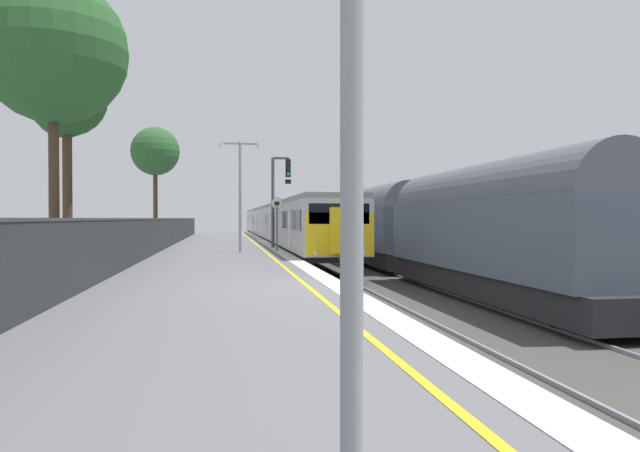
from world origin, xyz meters
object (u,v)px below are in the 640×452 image
at_px(signal_gantry, 278,191).
at_px(background_tree_centre, 155,153).
at_px(speed_limit_sign, 277,217).
at_px(platform_lamp_mid, 240,187).
at_px(background_tree_right, 55,56).
at_px(freight_train_adjacent_track, 348,222).
at_px(background_tree_left, 66,102).
at_px(commuter_train_at_platform, 275,222).

xyz_separation_m(signal_gantry, background_tree_centre, (-8.12, 13.32, 3.43)).
bearing_deg(speed_limit_sign, background_tree_centre, 114.51).
relative_size(speed_limit_sign, platform_lamp_mid, 0.50).
bearing_deg(background_tree_right, signal_gantry, 62.96).
bearing_deg(freight_train_adjacent_track, background_tree_centre, 155.62).
distance_m(platform_lamp_mid, background_tree_left, 8.78).
relative_size(freight_train_adjacent_track, platform_lamp_mid, 10.97).
distance_m(signal_gantry, speed_limit_sign, 3.96).
relative_size(commuter_train_at_platform, signal_gantry, 11.84).
height_order(commuter_train_at_platform, speed_limit_sign, commuter_train_at_platform).
height_order(speed_limit_sign, background_tree_left, background_tree_left).
relative_size(commuter_train_at_platform, background_tree_left, 7.74).
distance_m(speed_limit_sign, background_tree_right, 14.22).
height_order(signal_gantry, background_tree_centre, background_tree_centre).
bearing_deg(signal_gantry, commuter_train_at_platform, 85.63).
bearing_deg(background_tree_centre, background_tree_right, -89.07).
height_order(speed_limit_sign, background_tree_right, background_tree_right).
xyz_separation_m(signal_gantry, background_tree_left, (-8.86, -9.11, 2.91)).
xyz_separation_m(background_tree_centre, background_tree_right, (0.46, -28.32, -0.33)).
height_order(signal_gantry, background_tree_right, background_tree_right).
height_order(signal_gantry, background_tree_left, background_tree_left).
bearing_deg(platform_lamp_mid, background_tree_left, -143.63).
xyz_separation_m(speed_limit_sign, background_tree_right, (-7.29, -11.34, 4.55)).
xyz_separation_m(commuter_train_at_platform, signal_gantry, (-1.48, -19.32, 1.88)).
bearing_deg(signal_gantry, background_tree_centre, 121.37).
bearing_deg(commuter_train_at_platform, freight_train_adjacent_track, -71.78).
height_order(freight_train_adjacent_track, background_tree_left, background_tree_left).
relative_size(signal_gantry, background_tree_right, 0.60).
distance_m(freight_train_adjacent_track, background_tree_centre, 15.81).
bearing_deg(background_tree_centre, speed_limit_sign, -65.49).
distance_m(commuter_train_at_platform, signal_gantry, 19.47).
bearing_deg(freight_train_adjacent_track, commuter_train_at_platform, 108.22).
xyz_separation_m(commuter_train_at_platform, background_tree_centre, (-9.59, -6.00, 5.32)).
height_order(platform_lamp_mid, background_tree_right, background_tree_right).
bearing_deg(background_tree_centre, background_tree_left, -91.89).
height_order(signal_gantry, platform_lamp_mid, platform_lamp_mid).
distance_m(commuter_train_at_platform, speed_limit_sign, 23.07).
relative_size(commuter_train_at_platform, background_tree_right, 7.05).
bearing_deg(background_tree_right, commuter_train_at_platform, 75.10).
relative_size(signal_gantry, speed_limit_sign, 1.89).
bearing_deg(speed_limit_sign, commuter_train_at_platform, 85.41).
xyz_separation_m(signal_gantry, background_tree_right, (-7.66, -15.01, 3.10)).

